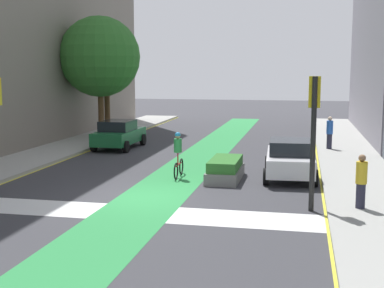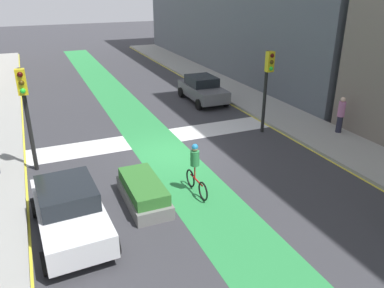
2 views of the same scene
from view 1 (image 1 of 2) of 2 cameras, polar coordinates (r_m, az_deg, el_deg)
ground_plane at (r=18.28m, az=-5.05°, el=-5.71°), size 120.00×120.00×0.00m
bike_lane_paint at (r=18.21m, az=-4.27°, el=-5.75°), size 2.40×60.00×0.01m
crosswalk_band at (r=16.44m, az=-7.09°, el=-7.30°), size 12.00×1.80×0.01m
sidewalk_right at (r=17.66m, az=19.09°, el=-6.37°), size 3.00×60.00×0.15m
curb_stripe_right at (r=17.55m, az=14.18°, el=-6.50°), size 0.16×60.00×0.01m
traffic_signal_near_right at (r=16.50m, az=12.98°, el=2.85°), size 0.35×0.52×4.13m
car_green_left_far at (r=29.57m, az=-7.87°, el=1.07°), size 2.06×4.22×1.57m
car_white_right_far at (r=21.55m, az=10.48°, el=-1.55°), size 2.18×4.28×1.57m
cyclist_in_lane at (r=21.32m, az=-1.50°, el=-1.06°), size 0.32×1.73×1.86m
pedestrian_sidewalk_right_a at (r=16.83m, az=17.75°, el=-3.81°), size 0.34×0.34×1.65m
pedestrian_sidewalk_right_b at (r=29.07m, az=14.59°, el=1.23°), size 0.34×0.34×1.73m
street_tree_near at (r=34.82m, az=-9.22°, el=8.66°), size 3.65×3.65×6.49m
street_tree_far at (r=33.43m, az=-9.90°, el=9.24°), size 4.95×4.95×7.46m
median_planter at (r=21.03m, az=3.60°, el=-2.77°), size 1.23×2.84×0.85m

